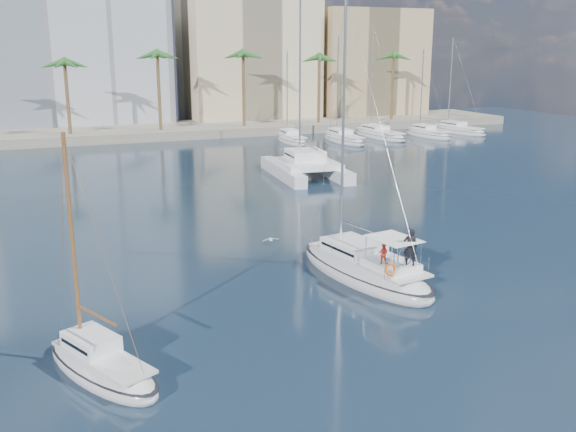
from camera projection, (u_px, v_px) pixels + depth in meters
name	position (u px, v px, depth m)	size (l,w,h in m)	color
ground	(281.00, 280.00, 33.45)	(160.00, 160.00, 0.00)	black
quay	(118.00, 133.00, 87.98)	(120.00, 14.00, 1.20)	gray
building_modern	(14.00, 32.00, 90.99)	(42.00, 16.00, 28.00)	silver
building_beige	(248.00, 60.00, 101.70)	(20.00, 14.00, 20.00)	beige
building_tan_right	(365.00, 66.00, 107.46)	(18.00, 12.00, 18.00)	tan
palm_centre	(118.00, 61.00, 81.96)	(3.60, 3.60, 12.30)	brown
palm_right	(354.00, 59.00, 94.36)	(3.60, 3.60, 12.30)	brown
main_sloop	(364.00, 269.00, 33.66)	(4.84, 10.50, 15.01)	silver
small_sloop	(101.00, 365.00, 23.60)	(4.60, 6.80, 9.40)	silver
catamaran	(306.00, 164.00, 60.52)	(6.73, 11.90, 16.73)	silver
seagull	(271.00, 240.00, 39.50)	(1.06, 0.46, 0.20)	silver
moored_yacht_a	(292.00, 142.00, 82.88)	(2.72, 9.35, 11.90)	silver
moored_yacht_b	(344.00, 142.00, 83.45)	(3.14, 10.78, 13.72)	silver
moored_yacht_c	(379.00, 137.00, 87.62)	(3.55, 12.21, 15.54)	silver
moored_yacht_d	(428.00, 137.00, 88.19)	(2.72, 9.35, 11.90)	silver
moored_yacht_e	(458.00, 133.00, 92.36)	(3.14, 10.78, 13.72)	silver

